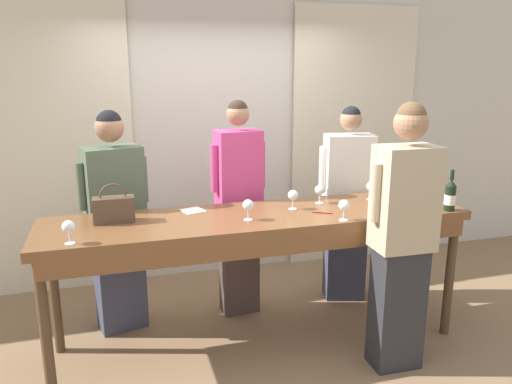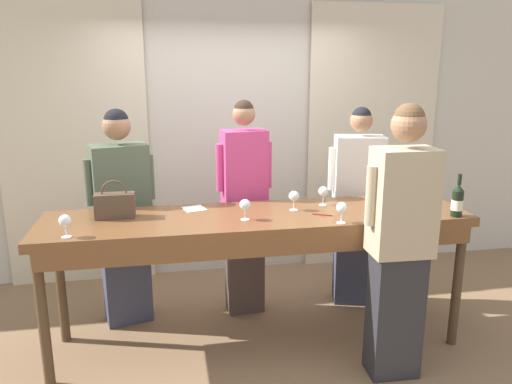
# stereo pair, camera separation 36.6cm
# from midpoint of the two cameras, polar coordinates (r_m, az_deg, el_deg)

# --- Properties ---
(ground_plane) EXTENTS (18.00, 18.00, 0.00)m
(ground_plane) POSITION_cam_midpoint_polar(r_m,az_deg,el_deg) (4.05, -2.40, -16.76)
(ground_plane) COLOR #846647
(wall_back) EXTENTS (12.00, 0.06, 2.80)m
(wall_back) POSITION_cam_midpoint_polar(r_m,az_deg,el_deg) (5.02, -6.78, 6.27)
(wall_back) COLOR beige
(wall_back) RESTS_ON ground_plane
(curtain_panel_left) EXTENTS (1.37, 0.03, 2.69)m
(curtain_panel_left) POSITION_cam_midpoint_polar(r_m,az_deg,el_deg) (4.94, -23.91, 4.37)
(curtain_panel_left) COLOR beige
(curtain_panel_left) RESTS_ON ground_plane
(curtain_panel_right) EXTENTS (1.37, 0.03, 2.69)m
(curtain_panel_right) POSITION_cam_midpoint_polar(r_m,az_deg,el_deg) (5.41, 9.14, 6.16)
(curtain_panel_right) COLOR beige
(curtain_panel_right) RESTS_ON ground_plane
(tasting_bar) EXTENTS (3.09, 0.73, 1.03)m
(tasting_bar) POSITION_cam_midpoint_polar(r_m,az_deg,el_deg) (3.64, -2.47, -4.09)
(tasting_bar) COLOR brown
(tasting_bar) RESTS_ON ground_plane
(wine_bottle) EXTENTS (0.08, 0.08, 0.31)m
(wine_bottle) POSITION_cam_midpoint_polar(r_m,az_deg,el_deg) (3.90, 18.86, -0.44)
(wine_bottle) COLOR black
(wine_bottle) RESTS_ON tasting_bar
(handbag) EXTENTS (0.28, 0.12, 0.27)m
(handbag) POSITION_cam_midpoint_polar(r_m,az_deg,el_deg) (3.61, -18.77, -1.86)
(handbag) COLOR brown
(handbag) RESTS_ON tasting_bar
(wine_glass_front_left) EXTENTS (0.08, 0.08, 0.15)m
(wine_glass_front_left) POSITION_cam_midpoint_polar(r_m,az_deg,el_deg) (3.73, 1.46, -0.45)
(wine_glass_front_left) COLOR white
(wine_glass_front_left) RESTS_ON tasting_bar
(wine_glass_front_mid) EXTENTS (0.08, 0.08, 0.15)m
(wine_glass_front_mid) POSITION_cam_midpoint_polar(r_m,az_deg,el_deg) (4.09, 14.51, 0.40)
(wine_glass_front_mid) COLOR white
(wine_glass_front_mid) RESTS_ON tasting_bar
(wine_glass_front_right) EXTENTS (0.08, 0.08, 0.15)m
(wine_glass_front_right) POSITION_cam_midpoint_polar(r_m,az_deg,el_deg) (4.07, 10.55, 0.53)
(wine_glass_front_right) COLOR white
(wine_glass_front_right) RESTS_ON tasting_bar
(wine_glass_center_left) EXTENTS (0.08, 0.08, 0.15)m
(wine_glass_center_left) POSITION_cam_midpoint_polar(r_m,az_deg,el_deg) (4.34, 12.86, 1.27)
(wine_glass_center_left) COLOR white
(wine_glass_center_left) RESTS_ON tasting_bar
(wine_glass_center_mid) EXTENTS (0.08, 0.08, 0.15)m
(wine_glass_center_mid) POSITION_cam_midpoint_polar(r_m,az_deg,el_deg) (3.28, -23.70, -3.78)
(wine_glass_center_mid) COLOR white
(wine_glass_center_mid) RESTS_ON tasting_bar
(wine_glass_center_right) EXTENTS (0.08, 0.08, 0.15)m
(wine_glass_center_right) POSITION_cam_midpoint_polar(r_m,az_deg,el_deg) (3.48, 7.08, -1.64)
(wine_glass_center_right) COLOR white
(wine_glass_center_right) RESTS_ON tasting_bar
(wine_glass_back_left) EXTENTS (0.08, 0.08, 0.15)m
(wine_glass_back_left) POSITION_cam_midpoint_polar(r_m,az_deg,el_deg) (3.47, -3.93, -1.61)
(wine_glass_back_left) COLOR white
(wine_glass_back_left) RESTS_ON tasting_bar
(wine_glass_back_mid) EXTENTS (0.08, 0.08, 0.15)m
(wine_glass_back_mid) POSITION_cam_midpoint_polar(r_m,az_deg,el_deg) (3.90, 4.66, 0.16)
(wine_glass_back_mid) COLOR white
(wine_glass_back_mid) RESTS_ON tasting_bar
(napkin) EXTENTS (0.19, 0.19, 0.00)m
(napkin) POSITION_cam_midpoint_polar(r_m,az_deg,el_deg) (3.77, -10.00, -2.13)
(napkin) COLOR white
(napkin) RESTS_ON tasting_bar
(pen) EXTENTS (0.13, 0.08, 0.01)m
(pen) POSITION_cam_midpoint_polar(r_m,az_deg,el_deg) (3.66, 4.80, -2.42)
(pen) COLOR maroon
(pen) RESTS_ON tasting_bar
(guest_olive_jacket) EXTENTS (0.54, 0.37, 1.77)m
(guest_olive_jacket) POSITION_cam_midpoint_polar(r_m,az_deg,el_deg) (4.11, -18.20, -3.27)
(guest_olive_jacket) COLOR #383D51
(guest_olive_jacket) RESTS_ON ground_plane
(guest_pink_top) EXTENTS (0.48, 0.26, 1.82)m
(guest_pink_top) POSITION_cam_midpoint_polar(r_m,az_deg,el_deg) (4.17, -4.51, -1.75)
(guest_pink_top) COLOR #473833
(guest_pink_top) RESTS_ON ground_plane
(guest_cream_sweater) EXTENTS (0.53, 0.33, 1.76)m
(guest_cream_sweater) POSITION_cam_midpoint_polar(r_m,az_deg,el_deg) (4.48, 8.09, -1.39)
(guest_cream_sweater) COLOR #383D51
(guest_cream_sweater) RESTS_ON ground_plane
(host_pouring) EXTENTS (0.51, 0.28, 1.87)m
(host_pouring) POSITION_cam_midpoint_polar(r_m,az_deg,el_deg) (3.46, 13.49, -5.08)
(host_pouring) COLOR #28282D
(host_pouring) RESTS_ON ground_plane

